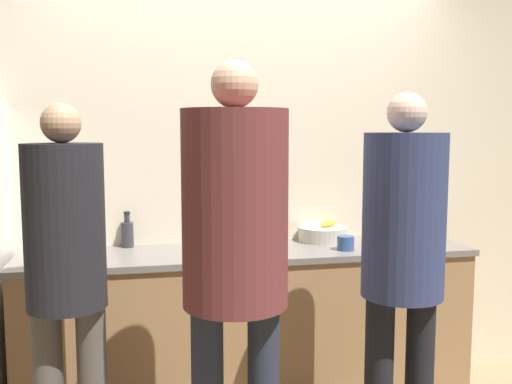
{
  "coord_description": "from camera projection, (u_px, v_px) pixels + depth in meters",
  "views": [
    {
      "loc": [
        -0.62,
        -2.81,
        1.58
      ],
      "look_at": [
        0.0,
        0.13,
        1.25
      ],
      "focal_mm": 40.0,
      "sensor_mm": 36.0,
      "label": 1
    }
  ],
  "objects": [
    {
      "name": "person_left",
      "position": [
        66.0,
        264.0,
        2.46
      ],
      "size": [
        0.34,
        0.34,
        1.69
      ],
      "color": "#4C4742",
      "rests_on": "ground_plane"
    },
    {
      "name": "wall_back",
      "position": [
        240.0,
        175.0,
        3.48
      ],
      "size": [
        5.2,
        0.06,
        2.6
      ],
      "color": "beige",
      "rests_on": "ground_plane"
    },
    {
      "name": "bottle_clear",
      "position": [
        416.0,
        229.0,
        3.33
      ],
      "size": [
        0.06,
        0.06,
        0.25
      ],
      "color": "silver",
      "rests_on": "counter"
    },
    {
      "name": "counter",
      "position": [
        249.0,
        325.0,
        3.31
      ],
      "size": [
        2.55,
        0.59,
        0.9
      ],
      "color": "#9E754C",
      "rests_on": "ground_plane"
    },
    {
      "name": "utensil_crock",
      "position": [
        267.0,
        235.0,
        3.34
      ],
      "size": [
        0.09,
        0.09,
        0.25
      ],
      "color": "#ADA393",
      "rests_on": "counter"
    },
    {
      "name": "fruit_bowl",
      "position": [
        323.0,
        234.0,
        3.49
      ],
      "size": [
        0.3,
        0.3,
        0.13
      ],
      "color": "beige",
      "rests_on": "counter"
    },
    {
      "name": "person_right",
      "position": [
        403.0,
        249.0,
        2.54
      ],
      "size": [
        0.36,
        0.36,
        1.74
      ],
      "color": "black",
      "rests_on": "ground_plane"
    },
    {
      "name": "person_center",
      "position": [
        235.0,
        241.0,
        2.24
      ],
      "size": [
        0.42,
        0.42,
        1.84
      ],
      "color": "#232838",
      "rests_on": "ground_plane"
    },
    {
      "name": "bottle_amber",
      "position": [
        83.0,
        240.0,
        3.09
      ],
      "size": [
        0.08,
        0.08,
        0.22
      ],
      "color": "brown",
      "rests_on": "counter"
    },
    {
      "name": "cup_blue",
      "position": [
        346.0,
        243.0,
        3.23
      ],
      "size": [
        0.1,
        0.1,
        0.08
      ],
      "color": "#335184",
      "rests_on": "counter"
    },
    {
      "name": "bottle_dark",
      "position": [
        127.0,
        233.0,
        3.3
      ],
      "size": [
        0.07,
        0.07,
        0.21
      ],
      "color": "#333338",
      "rests_on": "counter"
    }
  ]
}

